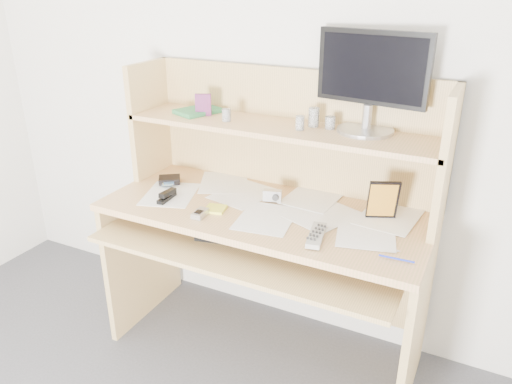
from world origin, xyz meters
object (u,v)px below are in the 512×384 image
at_px(desk, 271,213).
at_px(keyboard, 247,235).
at_px(tv_remote, 316,235).
at_px(monitor, 371,79).
at_px(game_case, 383,200).

relative_size(desk, keyboard, 3.16).
distance_m(tv_remote, monitor, 0.66).
height_order(desk, tv_remote, desk).
bearing_deg(game_case, desk, 160.17).
bearing_deg(game_case, tv_remote, -148.32).
bearing_deg(tv_remote, game_case, 44.64).
bearing_deg(desk, game_case, 3.98).
bearing_deg(monitor, desk, -148.00).
bearing_deg(desk, tv_remote, -38.25).
distance_m(desk, game_case, 0.50).
xyz_separation_m(keyboard, tv_remote, (0.32, -0.05, 0.10)).
bearing_deg(keyboard, monitor, 28.46).
xyz_separation_m(keyboard, monitor, (0.38, 0.34, 0.63)).
xyz_separation_m(desk, game_case, (0.48, 0.03, 0.15)).
bearing_deg(desk, monitor, 23.65).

